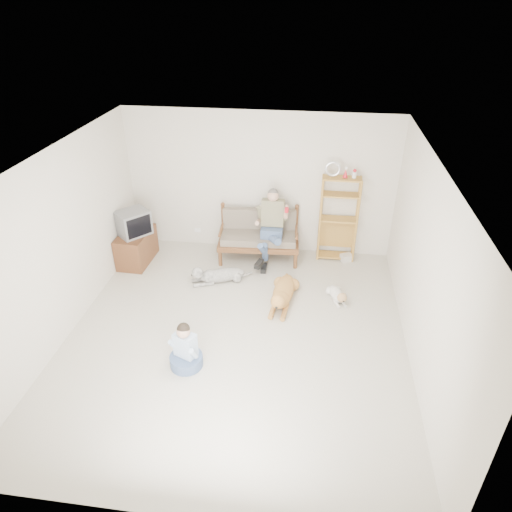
# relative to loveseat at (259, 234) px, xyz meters

# --- Properties ---
(floor) EXTENTS (5.50, 5.50, 0.00)m
(floor) POSITION_rel_loveseat_xyz_m (-0.04, -2.38, -0.49)
(floor) COLOR beige
(floor) RESTS_ON ground
(ceiling) EXTENTS (5.50, 5.50, 0.00)m
(ceiling) POSITION_rel_loveseat_xyz_m (-0.04, -2.38, 2.21)
(ceiling) COLOR white
(ceiling) RESTS_ON ground
(wall_back) EXTENTS (5.00, 0.00, 5.00)m
(wall_back) POSITION_rel_loveseat_xyz_m (-0.04, 0.37, 0.86)
(wall_back) COLOR beige
(wall_back) RESTS_ON ground
(wall_front) EXTENTS (5.00, 0.00, 5.00)m
(wall_front) POSITION_rel_loveseat_xyz_m (-0.04, -5.13, 0.86)
(wall_front) COLOR beige
(wall_front) RESTS_ON ground
(wall_left) EXTENTS (0.00, 5.50, 5.50)m
(wall_left) POSITION_rel_loveseat_xyz_m (-2.54, -2.38, 0.86)
(wall_left) COLOR beige
(wall_left) RESTS_ON ground
(wall_right) EXTENTS (0.00, 5.50, 5.50)m
(wall_right) POSITION_rel_loveseat_xyz_m (2.46, -2.38, 0.86)
(wall_right) COLOR beige
(wall_right) RESTS_ON ground
(loveseat) EXTENTS (1.54, 0.80, 0.95)m
(loveseat) POSITION_rel_loveseat_xyz_m (0.00, 0.00, 0.00)
(loveseat) COLOR brown
(loveseat) RESTS_ON ground
(man) EXTENTS (0.54, 0.77, 1.25)m
(man) POSITION_rel_loveseat_xyz_m (0.23, -0.22, 0.17)
(man) COLOR slate
(man) RESTS_ON loveseat
(etagere) EXTENTS (0.72, 0.32, 1.92)m
(etagere) POSITION_rel_loveseat_xyz_m (1.45, 0.17, 0.35)
(etagere) COLOR #B37F38
(etagere) RESTS_ON ground
(book_stack) EXTENTS (0.25, 0.22, 0.13)m
(book_stack) POSITION_rel_loveseat_xyz_m (1.67, 0.07, -0.42)
(book_stack) COLOR white
(book_stack) RESTS_ON ground
(tv_stand) EXTENTS (0.54, 0.92, 0.60)m
(tv_stand) POSITION_rel_loveseat_xyz_m (-2.27, -0.47, -0.19)
(tv_stand) COLOR brown
(tv_stand) RESTS_ON ground
(crt_tv) EXTENTS (0.69, 0.70, 0.45)m
(crt_tv) POSITION_rel_loveseat_xyz_m (-2.24, -0.50, 0.34)
(crt_tv) COLOR slate
(crt_tv) RESTS_ON tv_stand
(wall_outlet) EXTENTS (0.12, 0.02, 0.08)m
(wall_outlet) POSITION_rel_loveseat_xyz_m (-1.29, 0.36, -0.19)
(wall_outlet) COLOR white
(wall_outlet) RESTS_ON ground
(golden_retriever) EXTENTS (0.43, 1.35, 0.41)m
(golden_retriever) POSITION_rel_loveseat_xyz_m (0.57, -1.42, -0.32)
(golden_retriever) COLOR #C77E45
(golden_retriever) RESTS_ON ground
(shaggy_dog) EXTENTS (1.07, 0.56, 0.34)m
(shaggy_dog) POSITION_rel_loveseat_xyz_m (-0.62, -0.96, -0.35)
(shaggy_dog) COLOR silver
(shaggy_dog) RESTS_ON ground
(terrier) EXTENTS (0.34, 0.64, 0.25)m
(terrier) POSITION_rel_loveseat_xyz_m (1.48, -1.25, -0.38)
(terrier) COLOR silver
(terrier) RESTS_ON ground
(child) EXTENTS (0.45, 0.45, 0.72)m
(child) POSITION_rel_loveseat_xyz_m (-0.61, -3.05, -0.23)
(child) COLOR slate
(child) RESTS_ON ground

